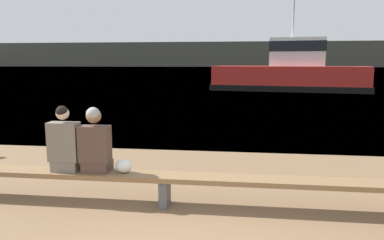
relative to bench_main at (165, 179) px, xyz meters
The scene contains 7 objects.
water_surface 123.48m from the bench_main, 89.80° to the left, with size 240.00×240.00×0.00m, color #426B8E.
far_shoreline 151.42m from the bench_main, 89.84° to the left, with size 600.00×12.00×9.85m, color #4C4C42.
bench_main is the anchor object (origin of this frame).
person_left 1.61m from the bench_main, behind, with size 0.46×0.35×1.01m.
person_right 1.17m from the bench_main, behind, with size 0.46×0.36×0.99m.
shopping_bag 0.65m from the bench_main, behind, with size 0.25×0.19×0.21m.
tugboat_red 23.48m from the bench_main, 78.51° to the left, with size 11.51×5.07×6.51m.
Camera 1 is at (0.66, -2.70, 2.13)m, focal length 35.00 mm.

